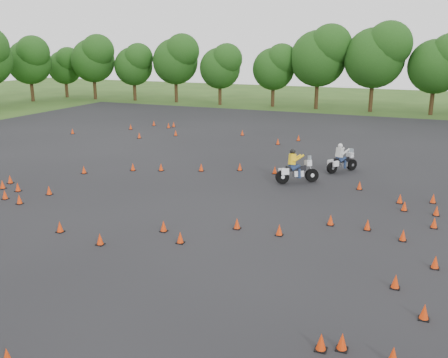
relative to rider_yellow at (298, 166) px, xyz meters
name	(u,v)px	position (x,y,z in m)	size (l,w,h in m)	color
ground	(188,230)	(-2.46, -8.77, -0.96)	(140.00, 140.00, 0.00)	#2D5119
asphalt_pad	(238,192)	(-2.46, -2.77, -0.96)	(62.00, 62.00, 0.00)	black
treeline	(354,73)	(-0.97, 26.07, 3.63)	(86.95, 32.33, 11.00)	#1B4212
traffic_cones	(234,189)	(-2.54, -3.16, -0.73)	(36.41, 32.99, 0.45)	red
rider_yellow	(298,166)	(0.00, 0.00, 0.00)	(2.48, 0.76, 1.91)	yellow
rider_white	(343,158)	(1.87, 3.50, -0.08)	(2.26, 0.69, 1.74)	beige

